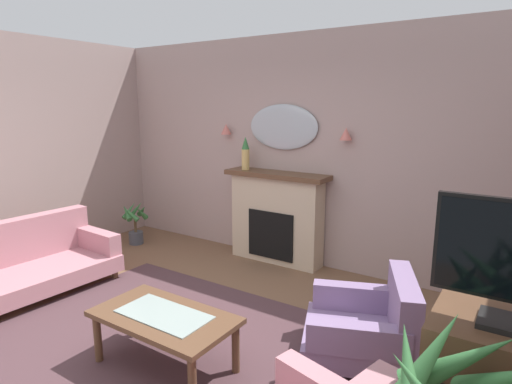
# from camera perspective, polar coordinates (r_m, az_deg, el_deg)

# --- Properties ---
(floor) EXTENTS (6.88, 6.16, 0.10)m
(floor) POSITION_cam_1_polar(r_m,az_deg,el_deg) (3.76, -13.65, -21.52)
(floor) COLOR brown
(floor) RESTS_ON ground
(wall_back) EXTENTS (6.88, 0.10, 2.83)m
(wall_back) POSITION_cam_1_polar(r_m,az_deg,el_deg) (5.31, 6.80, 5.37)
(wall_back) COLOR #B29993
(wall_back) RESTS_ON ground
(patterned_rug) EXTENTS (3.20, 2.40, 0.01)m
(patterned_rug) POSITION_cam_1_polar(r_m,az_deg,el_deg) (3.85, -11.38, -19.61)
(patterned_rug) COLOR #4C3338
(patterned_rug) RESTS_ON ground
(fireplace) EXTENTS (1.36, 0.36, 1.16)m
(fireplace) POSITION_cam_1_polar(r_m,az_deg,el_deg) (5.42, 2.71, -3.51)
(fireplace) COLOR beige
(fireplace) RESTS_ON ground
(mantel_vase_left) EXTENTS (0.10, 0.10, 0.42)m
(mantel_vase_left) POSITION_cam_1_polar(r_m,az_deg,el_deg) (5.48, -1.42, 5.20)
(mantel_vase_left) COLOR tan
(mantel_vase_left) RESTS_ON fireplace
(wall_mirror) EXTENTS (0.96, 0.06, 0.56)m
(wall_mirror) POSITION_cam_1_polar(r_m,az_deg,el_deg) (5.36, 3.62, 8.68)
(wall_mirror) COLOR #B2BCC6
(wall_sconce_left) EXTENTS (0.14, 0.14, 0.14)m
(wall_sconce_left) POSITION_cam_1_polar(r_m,az_deg,el_deg) (5.79, -4.03, 8.40)
(wall_sconce_left) COLOR #D17066
(wall_sconce_right) EXTENTS (0.14, 0.14, 0.14)m
(wall_sconce_right) POSITION_cam_1_polar(r_m,az_deg,el_deg) (4.94, 11.96, 7.62)
(wall_sconce_right) COLOR #D17066
(coffee_table) EXTENTS (1.10, 0.60, 0.45)m
(coffee_table) POSITION_cam_1_polar(r_m,az_deg,el_deg) (3.42, -12.19, -16.57)
(coffee_table) COLOR brown
(coffee_table) RESTS_ON ground
(floral_couch) EXTENTS (0.94, 1.76, 0.76)m
(floral_couch) POSITION_cam_1_polar(r_m,az_deg,el_deg) (5.23, -28.43, -8.41)
(floral_couch) COLOR #B77A84
(floral_couch) RESTS_ON ground
(armchair_near_fireplace) EXTENTS (1.06, 1.05, 0.71)m
(armchair_near_fireplace) POSITION_cam_1_polar(r_m,az_deg,el_deg) (3.58, 14.86, -16.84)
(armchair_near_fireplace) COLOR gray
(armchair_near_fireplace) RESTS_ON ground
(potted_plant_small_fern) EXTENTS (0.37, 0.39, 0.62)m
(potted_plant_small_fern) POSITION_cam_1_polar(r_m,az_deg,el_deg) (6.39, -15.88, -3.97)
(potted_plant_small_fern) COLOR #474C56
(potted_plant_small_fern) RESTS_ON ground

